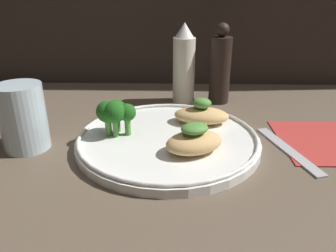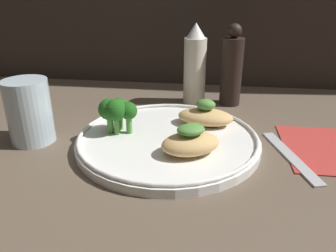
% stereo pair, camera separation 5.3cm
% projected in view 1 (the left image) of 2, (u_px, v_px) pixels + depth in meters
% --- Properties ---
extents(ground_plane, '(1.80, 1.80, 0.01)m').
position_uv_depth(ground_plane, '(168.00, 147.00, 0.54)').
color(ground_plane, brown).
extents(plate, '(0.30, 0.30, 0.02)m').
position_uv_depth(plate, '(168.00, 139.00, 0.54)').
color(plate, white).
rests_on(plate, ground_plane).
extents(grilled_meat_front, '(0.10, 0.09, 0.05)m').
position_uv_depth(grilled_meat_front, '(194.00, 141.00, 0.48)').
color(grilled_meat_front, tan).
rests_on(grilled_meat_front, plate).
extents(grilled_meat_middle, '(0.10, 0.07, 0.05)m').
position_uv_depth(grilled_meat_middle, '(201.00, 114.00, 0.59)').
color(grilled_meat_middle, tan).
rests_on(grilled_meat_middle, plate).
extents(broccoli_bunch, '(0.06, 0.06, 0.06)m').
position_uv_depth(broccoli_bunch, '(115.00, 113.00, 0.53)').
color(broccoli_bunch, '#569942').
rests_on(broccoli_bunch, plate).
extents(sauce_bottle, '(0.05, 0.05, 0.17)m').
position_uv_depth(sauce_bottle, '(184.00, 65.00, 0.71)').
color(sauce_bottle, silver).
rests_on(sauce_bottle, ground_plane).
extents(pepper_grinder, '(0.04, 0.04, 0.17)m').
position_uv_depth(pepper_grinder, '(220.00, 68.00, 0.70)').
color(pepper_grinder, black).
rests_on(pepper_grinder, ground_plane).
extents(drinking_glass, '(0.07, 0.07, 0.11)m').
position_uv_depth(drinking_glass, '(23.00, 117.00, 0.51)').
color(drinking_glass, silver).
rests_on(drinking_glass, ground_plane).
extents(fork, '(0.06, 0.16, 0.01)m').
position_uv_depth(fork, '(288.00, 149.00, 0.52)').
color(fork, '#B2B2B7').
rests_on(fork, ground_plane).
extents(napkin, '(0.17, 0.17, 0.00)m').
position_uv_depth(napkin, '(330.00, 141.00, 0.55)').
color(napkin, '#B2332D').
rests_on(napkin, ground_plane).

